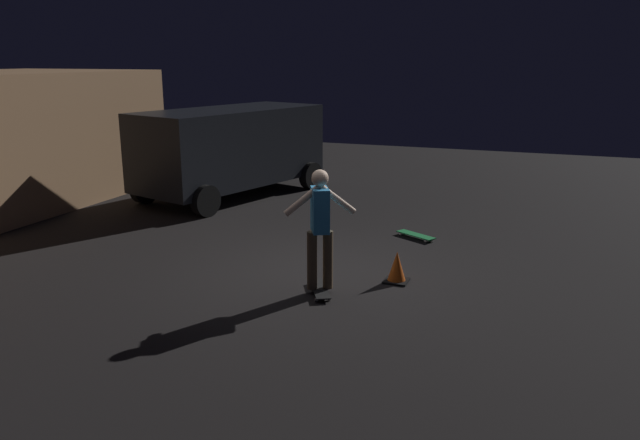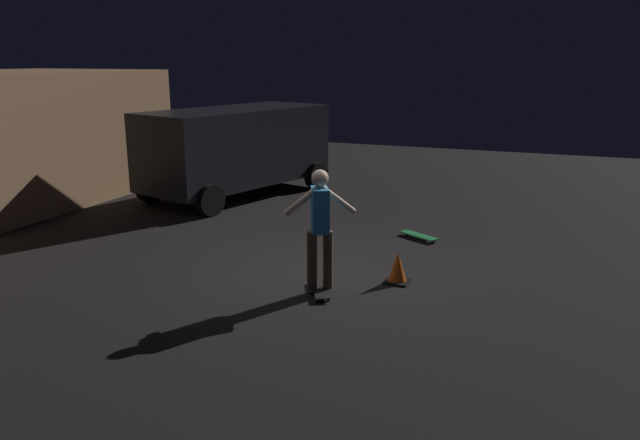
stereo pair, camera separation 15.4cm
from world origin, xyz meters
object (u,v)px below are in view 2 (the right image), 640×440
object	(u,v)px
skateboard_ridden	(320,289)
skateboard_spare	(419,236)
traffic_cone	(398,269)
skater	(320,221)
parked_van	(236,146)

from	to	relation	value
skateboard_ridden	skateboard_spare	world-z (taller)	same
skateboard_spare	traffic_cone	xyz separation A→B (m)	(-2.33, -0.22, 0.16)
skateboard_spare	skater	size ratio (longest dim) A/B	0.47
traffic_cone	skateboard_ridden	bearing A→B (deg)	132.27
skateboard_spare	skater	world-z (taller)	skater
skateboard_spare	traffic_cone	size ratio (longest dim) A/B	1.69
skateboard_spare	traffic_cone	world-z (taller)	traffic_cone
parked_van	skateboard_ridden	distance (m)	6.71
skater	parked_van	bearing A→B (deg)	38.91
skateboard_spare	skater	bearing A→B (deg)	167.91
skateboard_ridden	skateboard_spare	size ratio (longest dim) A/B	1.00
parked_van	skateboard_ridden	bearing A→B (deg)	-141.09
parked_van	traffic_cone	bearing A→B (deg)	-130.72
skateboard_spare	parked_van	bearing A→B (deg)	67.41
parked_van	skater	distance (m)	6.62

